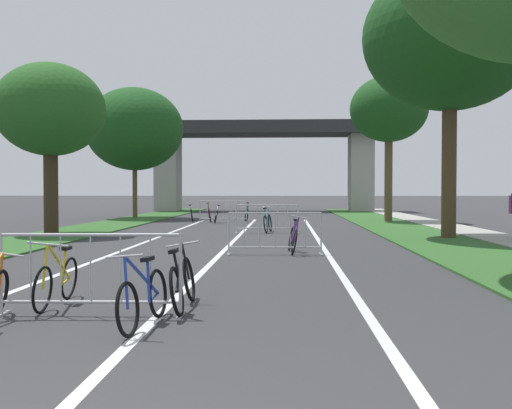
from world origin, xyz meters
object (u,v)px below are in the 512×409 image
(tree_right_maple_mid, at_px, (389,110))
(crowd_barrier_fourth, at_px, (223,212))
(bicycle_green_9, at_px, (247,214))
(tree_right_pine_near, at_px, (450,37))
(bicycle_teal_7, at_px, (268,222))
(bicycle_purple_3, at_px, (293,238))
(tree_left_cypress_far, at_px, (135,129))
(bicycle_red_6, at_px, (209,214))
(bicycle_blue_1, at_px, (144,297))
(crowd_barrier_third, at_px, (267,219))
(crowd_barrier_nearest, at_px, (91,275))
(bicycle_silver_5, at_px, (192,214))
(bicycle_white_8, at_px, (216,215))
(bicycle_yellow_2, at_px, (57,280))
(tree_left_oak_mid, at_px, (50,111))
(bicycle_black_0, at_px, (183,282))
(crowd_barrier_second, at_px, (275,234))

(tree_right_maple_mid, xyz_separation_m, crowd_barrier_fourth, (-8.14, -0.55, -5.01))
(tree_right_maple_mid, distance_m, bicycle_green_9, 8.69)
(tree_right_pine_near, xyz_separation_m, bicycle_teal_7, (-5.96, 2.51, -6.14))
(bicycle_purple_3, bearing_deg, tree_left_cypress_far, -67.05)
(tree_left_cypress_far, relative_size, bicycle_red_6, 4.41)
(tree_left_cypress_far, distance_m, bicycle_blue_1, 26.09)
(crowd_barrier_third, relative_size, bicycle_purple_3, 1.35)
(crowd_barrier_nearest, bearing_deg, bicycle_silver_5, 95.95)
(crowd_barrier_third, bearing_deg, bicycle_white_8, 112.49)
(crowd_barrier_nearest, distance_m, bicycle_blue_1, 0.97)
(bicycle_blue_1, xyz_separation_m, bicycle_yellow_2, (-1.48, 1.12, 0.01))
(tree_left_oak_mid, bearing_deg, bicycle_teal_7, 11.20)
(tree_right_maple_mid, relative_size, crowd_barrier_third, 3.06)
(bicycle_blue_1, xyz_separation_m, bicycle_purple_3, (1.84, 7.88, 0.02))
(bicycle_green_9, bearing_deg, bicycle_teal_7, 92.59)
(crowd_barrier_nearest, distance_m, bicycle_teal_7, 14.45)
(tree_left_oak_mid, height_order, bicycle_green_9, tree_left_oak_mid)
(tree_left_cypress_far, height_order, crowd_barrier_fourth, tree_left_cypress_far)
(bicycle_teal_7, bearing_deg, bicycle_red_6, 121.16)
(crowd_barrier_fourth, distance_m, bicycle_purple_3, 13.99)
(tree_left_oak_mid, relative_size, crowd_barrier_third, 2.58)
(bicycle_red_6, relative_size, bicycle_white_8, 0.94)
(tree_left_oak_mid, height_order, tree_right_maple_mid, tree_right_maple_mid)
(bicycle_white_8, distance_m, bicycle_green_9, 1.71)
(tree_left_oak_mid, relative_size, tree_right_maple_mid, 0.84)
(bicycle_silver_5, bearing_deg, crowd_barrier_third, -70.48)
(bicycle_red_6, distance_m, bicycle_teal_7, 7.80)
(tree_left_cypress_far, bearing_deg, tree_left_oak_mid, -89.86)
(bicycle_yellow_2, distance_m, bicycle_green_9, 20.81)
(bicycle_yellow_2, relative_size, bicycle_teal_7, 0.96)
(tree_left_oak_mid, distance_m, bicycle_purple_3, 10.86)
(tree_left_cypress_far, height_order, bicycle_yellow_2, tree_left_cypress_far)
(bicycle_purple_3, height_order, bicycle_green_9, bicycle_purple_3)
(tree_left_cypress_far, distance_m, bicycle_red_6, 7.01)
(tree_right_pine_near, distance_m, bicycle_black_0, 14.51)
(tree_left_cypress_far, height_order, crowd_barrier_second, tree_left_cypress_far)
(crowd_barrier_nearest, bearing_deg, bicycle_white_8, 92.45)
(tree_right_pine_near, xyz_separation_m, bicycle_red_6, (-9.10, 9.66, -6.14))
(tree_right_maple_mid, height_order, crowd_barrier_third, tree_right_maple_mid)
(bicycle_black_0, bearing_deg, bicycle_teal_7, 86.08)
(bicycle_black_0, height_order, bicycle_purple_3, bicycle_purple_3)
(bicycle_red_6, bearing_deg, crowd_barrier_second, -85.65)
(bicycle_black_0, bearing_deg, bicycle_blue_1, -106.15)
(tree_left_oak_mid, xyz_separation_m, bicycle_white_8, (4.96, 7.57, -4.02))
(tree_left_cypress_far, height_order, bicycle_black_0, tree_left_cypress_far)
(bicycle_black_0, bearing_deg, crowd_barrier_second, 79.25)
(bicycle_yellow_2, bearing_deg, crowd_barrier_fourth, -91.46)
(bicycle_red_6, bearing_deg, bicycle_silver_5, 174.31)
(tree_left_cypress_far, xyz_separation_m, crowd_barrier_second, (8.06, -17.30, -4.42))
(bicycle_white_8, bearing_deg, bicycle_black_0, -92.51)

